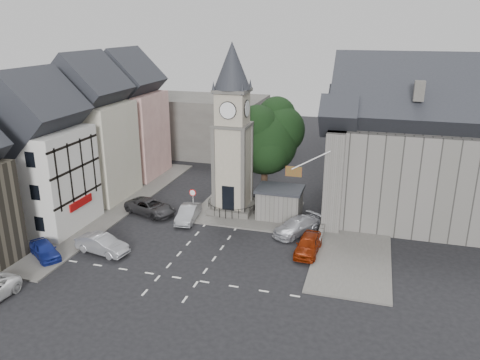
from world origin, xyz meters
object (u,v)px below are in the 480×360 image
(stone_shelter, at_px, (280,203))
(clock_tower, at_px, (232,131))
(car_east_red, at_px, (308,244))
(pedestrian, at_px, (352,214))
(car_west_blue, at_px, (45,250))

(stone_shelter, bearing_deg, clock_tower, 174.16)
(stone_shelter, xyz_separation_m, car_east_red, (3.70, -6.39, -0.79))
(clock_tower, distance_m, pedestrian, 13.61)
(stone_shelter, relative_size, pedestrian, 2.56)
(car_west_blue, height_order, pedestrian, pedestrian)
(car_west_blue, xyz_separation_m, car_east_red, (20.00, 6.63, 0.09))
(clock_tower, distance_m, car_west_blue, 19.24)
(stone_shelter, xyz_separation_m, pedestrian, (6.70, 0.82, -0.71))
(clock_tower, xyz_separation_m, car_west_blue, (-11.50, -13.51, -7.45))
(car_west_blue, bearing_deg, clock_tower, -5.76)
(clock_tower, relative_size, stone_shelter, 3.78)
(clock_tower, bearing_deg, car_east_red, -38.99)
(car_east_red, relative_size, pedestrian, 2.63)
(stone_shelter, height_order, pedestrian, stone_shelter)
(car_west_blue, relative_size, pedestrian, 2.33)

